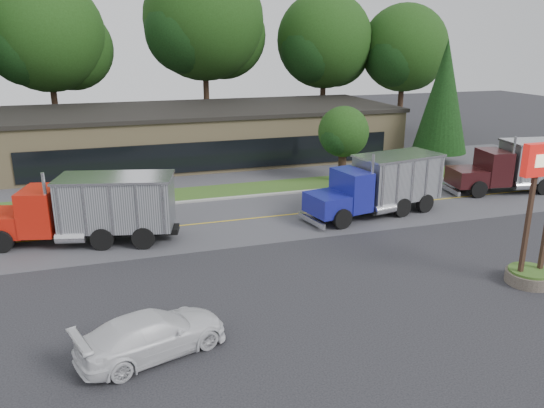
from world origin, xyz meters
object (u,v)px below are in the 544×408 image
(dump_truck_maroon, at_px, (526,164))
(dump_truck_red, at_px, (91,207))
(bilo_sign, at_px, (535,238))
(rally_car, at_px, (153,334))
(dump_truck_blue, at_px, (382,183))

(dump_truck_maroon, bearing_deg, dump_truck_red, 10.89)
(bilo_sign, relative_size, dump_truck_maroon, 0.63)
(dump_truck_maroon, distance_m, rally_car, 28.45)
(dump_truck_blue, bearing_deg, dump_truck_red, -11.71)
(dump_truck_red, distance_m, dump_truck_maroon, 27.57)
(bilo_sign, xyz_separation_m, dump_truck_blue, (-1.39, 10.23, -0.22))
(rally_car, bearing_deg, dump_truck_blue, -71.24)
(dump_truck_maroon, relative_size, rally_car, 1.94)
(dump_truck_red, xyz_separation_m, dump_truck_maroon, (27.55, 1.18, -0.00))
(dump_truck_red, relative_size, dump_truck_blue, 1.12)
(dump_truck_maroon, bearing_deg, rally_car, 33.88)
(dump_truck_blue, bearing_deg, dump_truck_maroon, 176.08)
(dump_truck_red, height_order, rally_car, dump_truck_red)
(dump_truck_blue, bearing_deg, bilo_sign, 86.88)
(dump_truck_blue, height_order, dump_truck_maroon, same)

